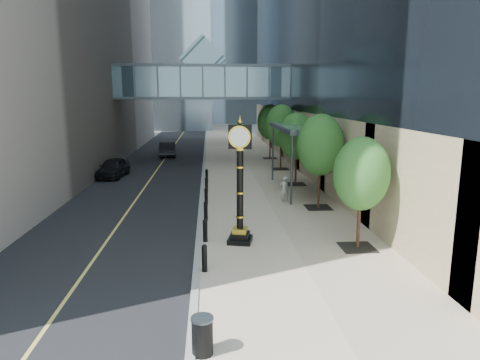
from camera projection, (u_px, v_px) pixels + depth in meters
name	position (u px, v px, depth m)	size (l,w,h in m)	color
ground	(284.00, 282.00, 14.55)	(320.00, 320.00, 0.00)	gray
road	(173.00, 147.00, 53.21)	(8.00, 180.00, 0.02)	black
sidewalk	(237.00, 146.00, 53.76)	(8.00, 180.00, 0.06)	#BCA891
curb	(205.00, 146.00, 53.48)	(0.25, 180.00, 0.07)	gray
distant_tower_c	(196.00, 5.00, 125.30)	(22.00, 22.00, 65.00)	#8FA5B5
skywalk	(203.00, 80.00, 40.26)	(17.00, 4.20, 5.80)	slate
entrance_canopy	(301.00, 128.00, 27.69)	(3.00, 8.00, 4.38)	#383F44
bollard_row	(206.00, 204.00, 23.07)	(0.20, 16.20, 0.90)	black
street_trees	(293.00, 133.00, 31.03)	(2.67, 28.43, 5.50)	black
street_clock	(240.00, 191.00, 17.94)	(1.18, 1.18, 5.25)	black
trash_bin	(202.00, 337.00, 10.35)	(0.52, 0.52, 0.90)	black
pedestrian	(284.00, 189.00, 25.29)	(0.56, 0.37, 1.53)	#A7A399
car_near	(113.00, 168.00, 33.27)	(1.74, 4.32, 1.47)	black
car_far	(168.00, 149.00, 44.94)	(1.63, 4.67, 1.54)	black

